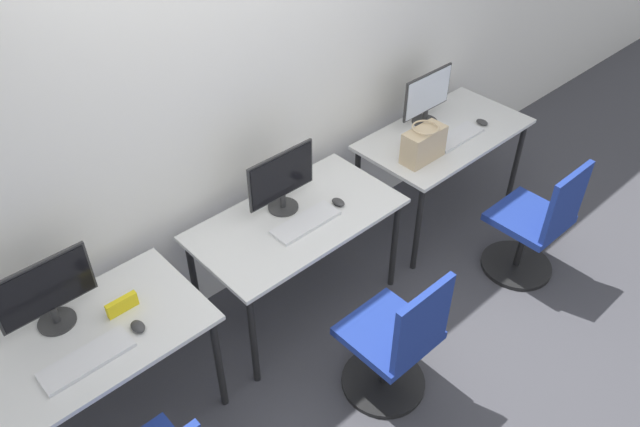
{
  "coord_description": "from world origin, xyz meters",
  "views": [
    {
      "loc": [
        -1.79,
        -1.81,
        3.04
      ],
      "look_at": [
        0.0,
        0.13,
        0.88
      ],
      "focal_mm": 35.0,
      "sensor_mm": 36.0,
      "label": 1
    }
  ],
  "objects_px": {
    "monitor_right": "(427,96)",
    "keyboard_left": "(87,360)",
    "monitor_left": "(46,293)",
    "mouse_right": "(482,122)",
    "mouse_center": "(338,202)",
    "monitor_center": "(282,180)",
    "keyboard_right": "(457,137)",
    "office_chair_right": "(534,230)",
    "mouse_left": "(138,327)",
    "keyboard_center": "(306,223)",
    "office_chair_center": "(395,347)",
    "handbag": "(424,144)"
  },
  "relations": [
    {
      "from": "mouse_left",
      "to": "office_chair_center",
      "type": "relative_size",
      "value": 0.1
    },
    {
      "from": "mouse_left",
      "to": "office_chair_center",
      "type": "bearing_deg",
      "value": -34.9
    },
    {
      "from": "keyboard_left",
      "to": "keyboard_right",
      "type": "relative_size",
      "value": 1.0
    },
    {
      "from": "mouse_left",
      "to": "keyboard_right",
      "type": "xyz_separation_m",
      "value": [
        2.48,
        0.02,
        -0.01
      ]
    },
    {
      "from": "mouse_left",
      "to": "mouse_right",
      "type": "bearing_deg",
      "value": 0.29
    },
    {
      "from": "monitor_left",
      "to": "office_chair_right",
      "type": "relative_size",
      "value": 0.51
    },
    {
      "from": "keyboard_center",
      "to": "monitor_right",
      "type": "height_order",
      "value": "monitor_right"
    },
    {
      "from": "mouse_right",
      "to": "office_chair_right",
      "type": "height_order",
      "value": "office_chair_right"
    },
    {
      "from": "mouse_center",
      "to": "monitor_left",
      "type": "bearing_deg",
      "value": 171.04
    },
    {
      "from": "mouse_left",
      "to": "mouse_right",
      "type": "xyz_separation_m",
      "value": [
        2.75,
        0.01,
        0.0
      ]
    },
    {
      "from": "keyboard_left",
      "to": "mouse_left",
      "type": "distance_m",
      "value": 0.27
    },
    {
      "from": "monitor_right",
      "to": "mouse_right",
      "type": "bearing_deg",
      "value": -46.9
    },
    {
      "from": "monitor_center",
      "to": "office_chair_center",
      "type": "distance_m",
      "value": 1.12
    },
    {
      "from": "monitor_center",
      "to": "mouse_left",
      "type": "bearing_deg",
      "value": -167.6
    },
    {
      "from": "keyboard_right",
      "to": "handbag",
      "type": "relative_size",
      "value": 1.41
    },
    {
      "from": "keyboard_left",
      "to": "mouse_right",
      "type": "distance_m",
      "value": 3.02
    },
    {
      "from": "office_chair_center",
      "to": "office_chair_right",
      "type": "xyz_separation_m",
      "value": [
        1.39,
        0.03,
        0.0
      ]
    },
    {
      "from": "monitor_center",
      "to": "monitor_left",
      "type": "bearing_deg",
      "value": 177.54
    },
    {
      "from": "keyboard_right",
      "to": "keyboard_center",
      "type": "bearing_deg",
      "value": 179.21
    },
    {
      "from": "monitor_center",
      "to": "keyboard_center",
      "type": "xyz_separation_m",
      "value": [
        0.0,
        -0.2,
        -0.19
      ]
    },
    {
      "from": "monitor_left",
      "to": "mouse_right",
      "type": "distance_m",
      "value": 3.04
    },
    {
      "from": "monitor_left",
      "to": "monitor_center",
      "type": "bearing_deg",
      "value": -2.46
    },
    {
      "from": "office_chair_right",
      "to": "monitor_center",
      "type": "bearing_deg",
      "value": 144.67
    },
    {
      "from": "monitor_right",
      "to": "handbag",
      "type": "height_order",
      "value": "monitor_right"
    },
    {
      "from": "mouse_left",
      "to": "monitor_center",
      "type": "xyz_separation_m",
      "value": [
        1.1,
        0.24,
        0.19
      ]
    },
    {
      "from": "keyboard_left",
      "to": "mouse_left",
      "type": "xyz_separation_m",
      "value": [
        0.27,
        0.01,
        0.01
      ]
    },
    {
      "from": "keyboard_left",
      "to": "mouse_right",
      "type": "bearing_deg",
      "value": 0.47
    },
    {
      "from": "keyboard_left",
      "to": "office_chair_center",
      "type": "xyz_separation_m",
      "value": [
        1.32,
        -0.72,
        -0.36
      ]
    },
    {
      "from": "keyboard_right",
      "to": "handbag",
      "type": "xyz_separation_m",
      "value": [
        -0.37,
        -0.0,
        0.11
      ]
    },
    {
      "from": "keyboard_right",
      "to": "mouse_right",
      "type": "xyz_separation_m",
      "value": [
        0.28,
        -0.01,
        0.01
      ]
    },
    {
      "from": "mouse_right",
      "to": "handbag",
      "type": "bearing_deg",
      "value": 179.57
    },
    {
      "from": "monitor_left",
      "to": "mouse_right",
      "type": "bearing_deg",
      "value": -5.44
    },
    {
      "from": "monitor_left",
      "to": "office_chair_center",
      "type": "relative_size",
      "value": 0.51
    },
    {
      "from": "monitor_left",
      "to": "office_chair_right",
      "type": "height_order",
      "value": "monitor_left"
    },
    {
      "from": "monitor_left",
      "to": "monitor_right",
      "type": "bearing_deg",
      "value": 0.18
    },
    {
      "from": "mouse_right",
      "to": "handbag",
      "type": "relative_size",
      "value": 0.3
    },
    {
      "from": "monitor_left",
      "to": "handbag",
      "type": "xyz_separation_m",
      "value": [
        2.37,
        -0.28,
        -0.09
      ]
    },
    {
      "from": "keyboard_center",
      "to": "monitor_right",
      "type": "bearing_deg",
      "value": 11.17
    },
    {
      "from": "keyboard_left",
      "to": "mouse_left",
      "type": "bearing_deg",
      "value": 2.27
    },
    {
      "from": "office_chair_center",
      "to": "mouse_center",
      "type": "bearing_deg",
      "value": 67.8
    },
    {
      "from": "keyboard_left",
      "to": "monitor_right",
      "type": "height_order",
      "value": "monitor_right"
    },
    {
      "from": "monitor_right",
      "to": "keyboard_left",
      "type": "bearing_deg",
      "value": -173.32
    },
    {
      "from": "monitor_left",
      "to": "office_chair_center",
      "type": "height_order",
      "value": "monitor_left"
    },
    {
      "from": "keyboard_right",
      "to": "office_chair_center",
      "type": "bearing_deg",
      "value": -152.15
    },
    {
      "from": "monitor_left",
      "to": "mouse_right",
      "type": "height_order",
      "value": "monitor_left"
    },
    {
      "from": "handbag",
      "to": "keyboard_center",
      "type": "bearing_deg",
      "value": 178.81
    },
    {
      "from": "monitor_center",
      "to": "keyboard_right",
      "type": "distance_m",
      "value": 1.4
    },
    {
      "from": "keyboard_right",
      "to": "office_chair_right",
      "type": "distance_m",
      "value": 0.81
    },
    {
      "from": "mouse_center",
      "to": "monitor_center",
      "type": "bearing_deg",
      "value": 142.89
    },
    {
      "from": "monitor_left",
      "to": "keyboard_right",
      "type": "height_order",
      "value": "monitor_left"
    }
  ]
}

